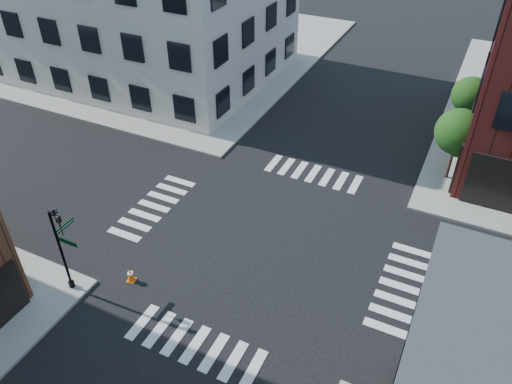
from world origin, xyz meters
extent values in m
plane|color=black|center=(0.00, 0.00, 0.00)|extent=(120.00, 120.00, 0.00)
cube|color=gray|center=(-21.00, 21.00, 0.07)|extent=(30.00, 30.00, 0.15)
cube|color=#B9B4A9|center=(-19.00, 16.00, 5.50)|extent=(22.00, 16.00, 11.00)
cylinder|color=black|center=(7.50, 10.00, 0.89)|extent=(0.18, 0.18, 1.47)
cylinder|color=black|center=(7.50, 10.00, 1.62)|extent=(0.12, 0.12, 1.47)
sphere|color=black|center=(7.50, 10.00, 3.30)|extent=(2.69, 2.69, 2.69)
sphere|color=black|center=(7.75, 9.90, 2.75)|extent=(1.85, 1.85, 1.85)
cylinder|color=black|center=(7.50, 16.00, 0.81)|extent=(0.18, 0.18, 1.33)
cylinder|color=black|center=(7.50, 16.00, 1.48)|extent=(0.12, 0.12, 1.33)
sphere|color=black|center=(7.50, 16.00, 3.00)|extent=(2.43, 2.43, 2.43)
sphere|color=black|center=(7.75, 15.90, 2.51)|extent=(1.67, 1.67, 1.67)
cylinder|color=black|center=(-6.80, -6.80, 2.30)|extent=(0.12, 0.12, 4.60)
cylinder|color=black|center=(-6.80, -6.80, 0.30)|extent=(0.28, 0.28, 0.30)
cube|color=#053819|center=(-6.25, -6.80, 3.15)|extent=(1.10, 0.03, 0.22)
cube|color=#053819|center=(-6.80, -6.25, 3.40)|extent=(0.03, 1.10, 0.22)
imported|color=black|center=(-6.45, -6.70, 3.90)|extent=(0.22, 0.18, 1.10)
imported|color=black|center=(-6.90, -6.45, 3.90)|extent=(0.18, 0.22, 1.10)
cube|color=silver|center=(9.23, -4.58, 1.43)|extent=(2.05, 2.38, 1.84)
cube|color=black|center=(8.36, -4.67, 1.75)|extent=(0.26, 1.75, 0.83)
cylinder|color=black|center=(9.14, -3.62, 0.46)|extent=(0.95, 0.41, 0.92)
cube|color=orange|center=(-4.63, -5.20, 0.02)|extent=(0.46, 0.46, 0.04)
cone|color=orange|center=(-4.63, -5.20, 0.37)|extent=(0.44, 0.44, 0.73)
cylinder|color=white|center=(-4.63, -5.20, 0.47)|extent=(0.28, 0.28, 0.08)
camera|label=1|loc=(7.90, -17.49, 17.57)|focal=35.00mm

